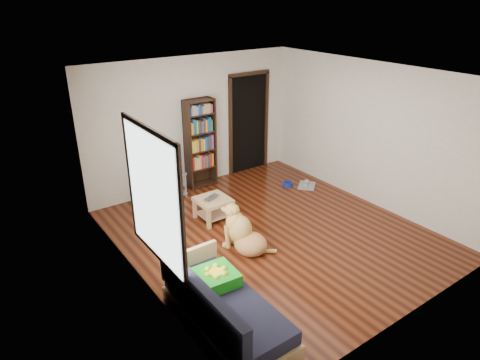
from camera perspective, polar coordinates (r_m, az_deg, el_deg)
ground at (r=7.18m, az=4.22°, el=-7.05°), size 5.00×5.00×0.00m
ceiling at (r=6.26m, az=4.95°, el=13.83°), size 5.00×5.00×0.00m
wall_back at (r=8.57m, az=-6.26°, el=7.58°), size 4.50×0.00×4.50m
wall_front at (r=5.14m, az=22.71°, el=-5.75°), size 4.50×0.00×4.50m
wall_left at (r=5.55m, az=-13.65°, el=-2.27°), size 0.00×5.00×5.00m
wall_right at (r=8.17m, az=16.86°, el=5.87°), size 0.00×5.00×5.00m
green_cushion at (r=5.33m, az=-3.20°, el=-12.81°), size 0.51×0.51×0.16m
laptop at (r=7.38m, az=-3.52°, el=-2.48°), size 0.38×0.32×0.03m
dog_bowl at (r=8.88m, az=6.39°, el=-0.52°), size 0.22×0.22×0.08m
grey_rag at (r=8.91m, az=8.89°, el=-0.75°), size 0.51×0.50×0.03m
window at (r=5.05m, az=-11.50°, el=-2.25°), size 0.03×1.46×1.70m
doorway at (r=9.31m, az=1.15°, el=7.87°), size 1.03×0.05×2.19m
tv_stand at (r=8.34m, az=-10.47°, el=-0.73°), size 0.90×0.45×0.50m
crt_tv at (r=8.17m, az=-10.78°, el=2.35°), size 0.55×0.52×0.58m
bookshelf at (r=8.55m, az=-5.36°, el=5.48°), size 0.60×0.30×1.80m
sofa at (r=5.21m, az=-2.31°, el=-17.14°), size 0.80×1.80×0.80m
coffee_table at (r=7.46m, az=-3.62°, el=-3.31°), size 0.55×0.55×0.40m
dog at (r=6.59m, az=0.45°, el=-7.21°), size 0.65×0.85×0.77m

